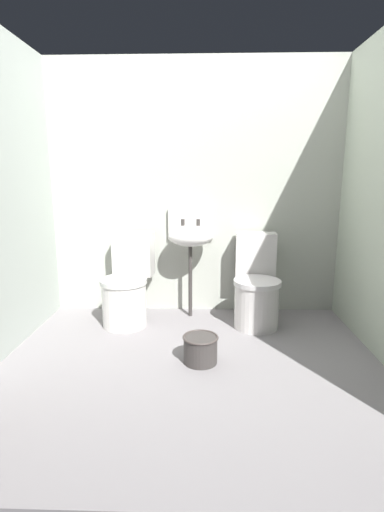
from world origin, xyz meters
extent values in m
cube|color=gray|center=(0.00, 0.00, -0.04)|extent=(3.08, 2.52, 0.08)
cube|color=#B1B5A9|center=(0.00, 1.11, 1.16)|extent=(3.08, 0.10, 2.31)
cylinder|color=silver|center=(-0.60, 0.62, 0.19)|extent=(0.42, 0.42, 0.38)
cylinder|color=silver|center=(-0.60, 0.62, 0.40)|extent=(0.45, 0.45, 0.04)
cube|color=silver|center=(-0.56, 0.92, 0.58)|extent=(0.38, 0.22, 0.40)
cylinder|color=silver|center=(0.54, 0.62, 0.19)|extent=(0.40, 0.40, 0.38)
cylinder|color=silver|center=(0.54, 0.62, 0.40)|extent=(0.42, 0.42, 0.04)
cube|color=silver|center=(0.56, 0.92, 0.58)|extent=(0.37, 0.20, 0.40)
cylinder|color=#3B3634|center=(-0.03, 0.87, 0.33)|extent=(0.04, 0.04, 0.66)
ellipsoid|color=silver|center=(-0.03, 0.87, 0.75)|extent=(0.40, 0.32, 0.18)
cube|color=silver|center=(-0.03, 1.03, 0.85)|extent=(0.42, 0.04, 0.28)
cylinder|color=#3B3634|center=(-0.10, 0.93, 0.87)|extent=(0.04, 0.04, 0.06)
cylinder|color=#3B3634|center=(0.04, 0.93, 0.87)|extent=(0.04, 0.04, 0.06)
cylinder|color=#3B3634|center=(0.07, -0.03, 0.09)|extent=(0.24, 0.24, 0.19)
torus|color=#413936|center=(0.07, -0.03, 0.19)|extent=(0.25, 0.25, 0.02)
camera|label=1|loc=(0.09, -2.49, 1.29)|focal=26.65mm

